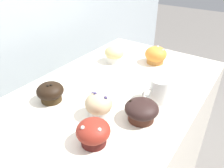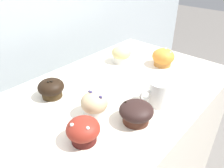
{
  "view_description": "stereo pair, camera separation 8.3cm",
  "coord_description": "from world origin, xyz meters",
  "px_view_note": "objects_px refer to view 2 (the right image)",
  "views": [
    {
      "loc": [
        -0.63,
        -0.42,
        1.39
      ],
      "look_at": [
        -0.05,
        -0.01,
        0.96
      ],
      "focal_mm": 35.0,
      "sensor_mm": 36.0,
      "label": 1
    },
    {
      "loc": [
        -0.58,
        -0.48,
        1.39
      ],
      "look_at": [
        -0.05,
        -0.01,
        0.96
      ],
      "focal_mm": 35.0,
      "sensor_mm": 36.0,
      "label": 2
    }
  ],
  "objects_px": {
    "muffin_front_center": "(94,104)",
    "muffin_front_right": "(163,58)",
    "coffee_cup": "(159,93)",
    "muffin_front_left": "(136,112)",
    "muffin_back_left": "(83,131)",
    "muffin_back_center": "(121,54)",
    "muffin_back_right": "(51,88)"
  },
  "relations": [
    {
      "from": "muffin_front_left",
      "to": "muffin_back_center",
      "type": "height_order",
      "value": "muffin_back_center"
    },
    {
      "from": "muffin_back_left",
      "to": "muffin_front_right",
      "type": "distance_m",
      "value": 0.6
    },
    {
      "from": "muffin_front_center",
      "to": "coffee_cup",
      "type": "xyz_separation_m",
      "value": [
        0.19,
        -0.13,
        0.01
      ]
    },
    {
      "from": "muffin_back_right",
      "to": "coffee_cup",
      "type": "height_order",
      "value": "coffee_cup"
    },
    {
      "from": "muffin_front_left",
      "to": "muffin_front_right",
      "type": "relative_size",
      "value": 1.04
    },
    {
      "from": "muffin_front_left",
      "to": "muffin_front_center",
      "type": "bearing_deg",
      "value": 116.49
    },
    {
      "from": "muffin_back_left",
      "to": "muffin_back_right",
      "type": "xyz_separation_m",
      "value": [
        0.07,
        0.26,
        -0.0
      ]
    },
    {
      "from": "muffin_back_right",
      "to": "coffee_cup",
      "type": "distance_m",
      "value": 0.4
    },
    {
      "from": "muffin_back_right",
      "to": "muffin_back_center",
      "type": "height_order",
      "value": "muffin_back_center"
    },
    {
      "from": "muffin_front_center",
      "to": "muffin_front_right",
      "type": "xyz_separation_m",
      "value": [
        0.48,
        0.02,
        -0.0
      ]
    },
    {
      "from": "muffin_front_right",
      "to": "muffin_back_center",
      "type": "bearing_deg",
      "value": 120.77
    },
    {
      "from": "muffin_back_right",
      "to": "muffin_front_right",
      "type": "height_order",
      "value": "muffin_front_right"
    },
    {
      "from": "muffin_back_left",
      "to": "coffee_cup",
      "type": "distance_m",
      "value": 0.31
    },
    {
      "from": "muffin_front_right",
      "to": "muffin_front_left",
      "type": "bearing_deg",
      "value": -160.6
    },
    {
      "from": "muffin_back_right",
      "to": "coffee_cup",
      "type": "xyz_separation_m",
      "value": [
        0.23,
        -0.33,
        0.01
      ]
    },
    {
      "from": "muffin_back_left",
      "to": "muffin_back_center",
      "type": "relative_size",
      "value": 1.01
    },
    {
      "from": "muffin_front_center",
      "to": "muffin_back_left",
      "type": "relative_size",
      "value": 0.93
    },
    {
      "from": "muffin_back_right",
      "to": "muffin_front_right",
      "type": "relative_size",
      "value": 0.93
    },
    {
      "from": "muffin_back_left",
      "to": "coffee_cup",
      "type": "height_order",
      "value": "coffee_cup"
    },
    {
      "from": "muffin_back_left",
      "to": "muffin_back_center",
      "type": "bearing_deg",
      "value": 28.19
    },
    {
      "from": "muffin_back_left",
      "to": "muffin_back_center",
      "type": "height_order",
      "value": "muffin_back_center"
    },
    {
      "from": "muffin_front_right",
      "to": "muffin_front_center",
      "type": "bearing_deg",
      "value": -177.32
    },
    {
      "from": "muffin_front_right",
      "to": "muffin_back_center",
      "type": "xyz_separation_m",
      "value": [
        -0.1,
        0.17,
        0.0
      ]
    },
    {
      "from": "muffin_back_left",
      "to": "muffin_back_right",
      "type": "distance_m",
      "value": 0.27
    },
    {
      "from": "muffin_back_left",
      "to": "muffin_back_right",
      "type": "height_order",
      "value": "same"
    },
    {
      "from": "muffin_front_left",
      "to": "muffin_front_right",
      "type": "distance_m",
      "value": 0.45
    },
    {
      "from": "muffin_back_right",
      "to": "muffin_front_right",
      "type": "distance_m",
      "value": 0.55
    },
    {
      "from": "muffin_front_left",
      "to": "muffin_back_center",
      "type": "relative_size",
      "value": 1.15
    },
    {
      "from": "muffin_front_center",
      "to": "muffin_front_left",
      "type": "height_order",
      "value": "muffin_front_center"
    },
    {
      "from": "muffin_front_center",
      "to": "muffin_front_right",
      "type": "relative_size",
      "value": 0.86
    },
    {
      "from": "coffee_cup",
      "to": "muffin_front_center",
      "type": "bearing_deg",
      "value": 146.59
    },
    {
      "from": "muffin_back_left",
      "to": "muffin_back_right",
      "type": "relative_size",
      "value": 1.0
    }
  ]
}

